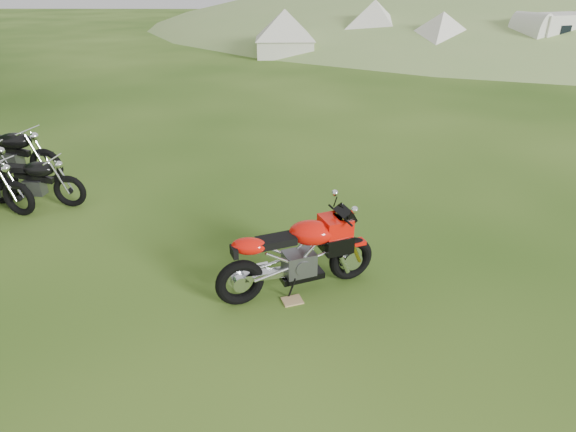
# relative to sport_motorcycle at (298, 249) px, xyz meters

# --- Properties ---
(ground) EXTENTS (120.00, 120.00, 0.00)m
(ground) POSITION_rel_sport_motorcycle_xyz_m (-0.47, -0.22, -0.61)
(ground) COLOR #20400D
(ground) RESTS_ON ground
(hillside) EXTENTS (80.00, 64.00, 8.00)m
(hillside) POSITION_rel_sport_motorcycle_xyz_m (23.53, 39.78, -0.61)
(hillside) COLOR #7EA152
(hillside) RESTS_ON ground
(hedgerow) EXTENTS (36.00, 1.20, 8.60)m
(hedgerow) POSITION_rel_sport_motorcycle_xyz_m (23.53, 39.78, -0.61)
(hedgerow) COLOR black
(hedgerow) RESTS_ON ground
(sport_motorcycle) EXTENTS (2.08, 1.25, 1.22)m
(sport_motorcycle) POSITION_rel_sport_motorcycle_xyz_m (0.00, 0.00, 0.00)
(sport_motorcycle) COLOR red
(sport_motorcycle) RESTS_ON ground
(plywood_board) EXTENTS (0.30, 0.27, 0.02)m
(plywood_board) POSITION_rel_sport_motorcycle_xyz_m (-0.06, -0.25, -0.60)
(plywood_board) COLOR tan
(plywood_board) RESTS_ON ground
(vintage_moto_a) EXTENTS (2.23, 0.89, 1.14)m
(vintage_moto_a) POSITION_rel_sport_motorcycle_xyz_m (-5.68, 3.68, -0.04)
(vintage_moto_a) COLOR black
(vintage_moto_a) RESTS_ON ground
(vintage_moto_b) EXTENTS (1.85, 0.56, 0.96)m
(vintage_moto_b) POSITION_rel_sport_motorcycle_xyz_m (-4.64, 2.50, -0.13)
(vintage_moto_b) COLOR black
(vintage_moto_b) RESTS_ON ground
(tent_left) EXTENTS (2.90, 2.90, 2.38)m
(tent_left) POSITION_rel_sport_motorcycle_xyz_m (-0.72, 20.41, 0.58)
(tent_left) COLOR beige
(tent_left) RESTS_ON ground
(tent_mid) EXTENTS (3.74, 3.74, 2.61)m
(tent_mid) POSITION_rel_sport_motorcycle_xyz_m (3.91, 21.96, 0.69)
(tent_mid) COLOR silver
(tent_mid) RESTS_ON ground
(tent_right) EXTENTS (3.61, 3.61, 2.36)m
(tent_right) POSITION_rel_sport_motorcycle_xyz_m (6.72, 19.16, 0.57)
(tent_right) COLOR white
(tent_right) RESTS_ON ground
(caravan) EXTENTS (5.15, 3.79, 2.20)m
(caravan) POSITION_rel_sport_motorcycle_xyz_m (12.05, 18.71, 0.49)
(caravan) COLOR silver
(caravan) RESTS_ON ground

